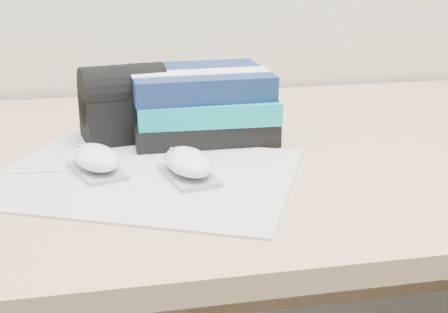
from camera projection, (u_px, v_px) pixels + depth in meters
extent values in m
cube|color=tan|center=(275.00, 153.00, 1.01)|extent=(1.60, 0.80, 0.03)
cube|color=tan|center=(227.00, 249.00, 1.48)|extent=(1.52, 0.03, 0.35)
cube|color=#9E9EA6|center=(146.00, 176.00, 0.87)|extent=(0.50, 0.45, 0.00)
cube|color=#A5A6A8|center=(97.00, 170.00, 0.87)|extent=(0.09, 0.12, 0.01)
ellipsoid|color=white|center=(96.00, 157.00, 0.87)|extent=(0.09, 0.12, 0.03)
ellipsoid|color=gray|center=(79.00, 146.00, 0.86)|extent=(0.01, 0.01, 0.01)
cube|color=#A4A4A6|center=(189.00, 175.00, 0.85)|extent=(0.08, 0.12, 0.01)
ellipsoid|color=white|center=(188.00, 162.00, 0.85)|extent=(0.08, 0.12, 0.03)
ellipsoid|color=gray|center=(172.00, 150.00, 0.84)|extent=(0.01, 0.01, 0.01)
cube|color=black|center=(201.00, 125.00, 1.05)|extent=(0.23, 0.18, 0.04)
cube|color=#0FA0AC|center=(204.00, 105.00, 1.03)|extent=(0.23, 0.18, 0.04)
cube|color=navy|center=(198.00, 82.00, 1.02)|extent=(0.23, 0.18, 0.04)
cube|color=white|center=(200.00, 72.00, 1.00)|extent=(0.22, 0.05, 0.00)
cube|color=black|center=(124.00, 117.00, 1.02)|extent=(0.15, 0.11, 0.08)
cylinder|color=black|center=(123.00, 93.00, 1.01)|extent=(0.15, 0.11, 0.09)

